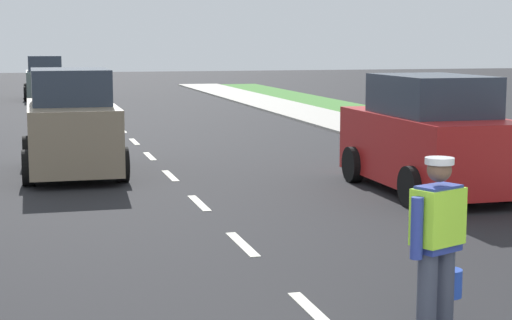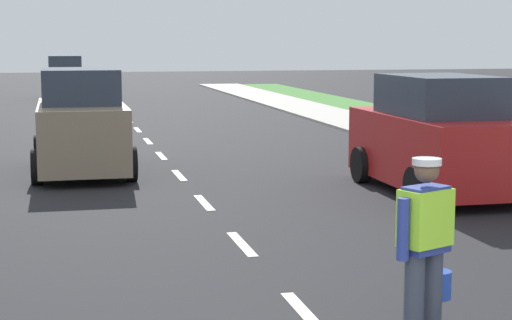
# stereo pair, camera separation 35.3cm
# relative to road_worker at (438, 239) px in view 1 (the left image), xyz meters

# --- Properties ---
(ground_plane) EXTENTS (96.00, 96.00, 0.00)m
(ground_plane) POSITION_rel_road_worker_xyz_m (-0.83, 19.26, -0.93)
(ground_plane) COLOR black
(lane_center_line) EXTENTS (0.14, 46.40, 0.01)m
(lane_center_line) POSITION_rel_road_worker_xyz_m (-0.83, 23.46, -0.93)
(lane_center_line) COLOR silver
(lane_center_line) RESTS_ON ground
(road_worker) EXTENTS (0.67, 0.56, 1.67)m
(road_worker) POSITION_rel_road_worker_xyz_m (0.00, 0.00, 0.00)
(road_worker) COLOR #383D4C
(road_worker) RESTS_ON ground
(car_oncoming_third) EXTENTS (1.92, 3.94, 1.99)m
(car_oncoming_third) POSITION_rel_road_worker_xyz_m (-2.78, 33.75, -0.01)
(car_oncoming_third) COLOR slate
(car_oncoming_third) RESTS_ON ground
(car_oncoming_lead) EXTENTS (1.97, 3.91, 2.13)m
(car_oncoming_lead) POSITION_rel_road_worker_xyz_m (-2.71, 10.73, 0.06)
(car_oncoming_lead) COLOR gray
(car_oncoming_lead) RESTS_ON ground
(car_parked_curbside) EXTENTS (2.03, 4.21, 2.09)m
(car_parked_curbside) POSITION_rel_road_worker_xyz_m (3.35, 7.03, 0.04)
(car_parked_curbside) COLOR red
(car_parked_curbside) RESTS_ON ground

